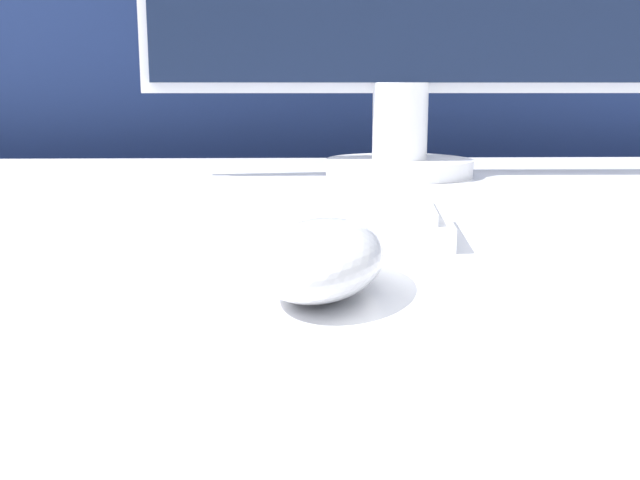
% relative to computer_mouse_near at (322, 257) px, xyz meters
% --- Properties ---
extents(partition_panel, '(5.00, 0.03, 1.02)m').
position_rel_computer_mouse_near_xyz_m(partition_panel, '(-0.01, 0.88, -0.25)').
color(partition_panel, navy).
rests_on(partition_panel, ground_plane).
extents(computer_mouse_near, '(0.09, 0.13, 0.04)m').
position_rel_computer_mouse_near_xyz_m(computer_mouse_near, '(0.00, 0.00, 0.00)').
color(computer_mouse_near, silver).
rests_on(computer_mouse_near, desk).
extents(keyboard, '(0.38, 0.15, 0.02)m').
position_rel_computer_mouse_near_xyz_m(keyboard, '(-0.09, 0.16, -0.01)').
color(keyboard, white).
rests_on(keyboard, desk).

